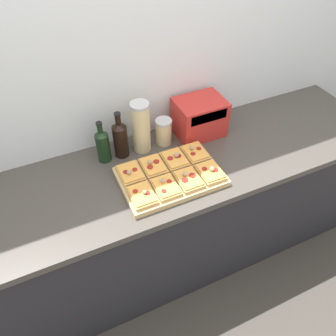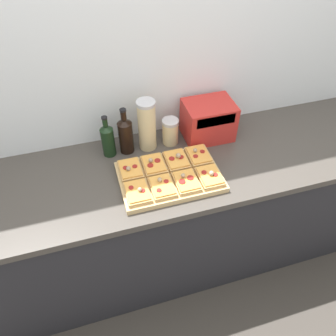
{
  "view_description": "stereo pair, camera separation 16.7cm",
  "coord_description": "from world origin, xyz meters",
  "px_view_note": "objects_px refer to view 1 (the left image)",
  "views": [
    {
      "loc": [
        -0.53,
        -0.83,
        2.14
      ],
      "look_at": [
        -0.04,
        0.26,
        0.96
      ],
      "focal_mm": 35.0,
      "sensor_mm": 36.0,
      "label": 1
    },
    {
      "loc": [
        -0.37,
        -0.89,
        2.14
      ],
      "look_at": [
        -0.04,
        0.26,
        0.96
      ],
      "focal_mm": 35.0,
      "sensor_mm": 36.0,
      "label": 2
    }
  ],
  "objects_px": {
    "olive_oil_bottle": "(103,145)",
    "grain_jar_short": "(164,132)",
    "wine_bottle": "(120,138)",
    "grain_jar_tall": "(141,127)",
    "toaster_oven": "(199,117)",
    "cutting_board": "(170,177)"
  },
  "relations": [
    {
      "from": "wine_bottle",
      "to": "grain_jar_tall",
      "type": "height_order",
      "value": "grain_jar_tall"
    },
    {
      "from": "cutting_board",
      "to": "olive_oil_bottle",
      "type": "xyz_separation_m",
      "value": [
        -0.26,
        0.28,
        0.09
      ]
    },
    {
      "from": "olive_oil_bottle",
      "to": "wine_bottle",
      "type": "xyz_separation_m",
      "value": [
        0.1,
        -0.0,
        0.01
      ]
    },
    {
      "from": "olive_oil_bottle",
      "to": "wine_bottle",
      "type": "distance_m",
      "value": 0.1
    },
    {
      "from": "olive_oil_bottle",
      "to": "toaster_oven",
      "type": "xyz_separation_m",
      "value": [
        0.58,
        -0.0,
        0.01
      ]
    },
    {
      "from": "cutting_board",
      "to": "olive_oil_bottle",
      "type": "relative_size",
      "value": 2.07
    },
    {
      "from": "grain_jar_tall",
      "to": "grain_jar_short",
      "type": "xyz_separation_m",
      "value": [
        0.13,
        0.0,
        -0.07
      ]
    },
    {
      "from": "grain_jar_tall",
      "to": "toaster_oven",
      "type": "bearing_deg",
      "value": -0.14
    },
    {
      "from": "grain_jar_tall",
      "to": "grain_jar_short",
      "type": "distance_m",
      "value": 0.15
    },
    {
      "from": "olive_oil_bottle",
      "to": "grain_jar_short",
      "type": "relative_size",
      "value": 1.6
    },
    {
      "from": "grain_jar_tall",
      "to": "grain_jar_short",
      "type": "relative_size",
      "value": 1.93
    },
    {
      "from": "grain_jar_tall",
      "to": "wine_bottle",
      "type": "bearing_deg",
      "value": 180.0
    },
    {
      "from": "cutting_board",
      "to": "olive_oil_bottle",
      "type": "distance_m",
      "value": 0.4
    },
    {
      "from": "grain_jar_tall",
      "to": "toaster_oven",
      "type": "height_order",
      "value": "grain_jar_tall"
    },
    {
      "from": "olive_oil_bottle",
      "to": "wine_bottle",
      "type": "relative_size",
      "value": 0.9
    },
    {
      "from": "grain_jar_short",
      "to": "toaster_oven",
      "type": "distance_m",
      "value": 0.23
    },
    {
      "from": "grain_jar_short",
      "to": "toaster_oven",
      "type": "height_order",
      "value": "toaster_oven"
    },
    {
      "from": "grain_jar_short",
      "to": "olive_oil_bottle",
      "type": "bearing_deg",
      "value": 180.0
    },
    {
      "from": "cutting_board",
      "to": "grain_jar_short",
      "type": "xyz_separation_m",
      "value": [
        0.09,
        0.28,
        0.06
      ]
    },
    {
      "from": "grain_jar_tall",
      "to": "cutting_board",
      "type": "bearing_deg",
      "value": -81.05
    },
    {
      "from": "wine_bottle",
      "to": "grain_jar_tall",
      "type": "distance_m",
      "value": 0.13
    },
    {
      "from": "cutting_board",
      "to": "toaster_oven",
      "type": "relative_size",
      "value": 1.71
    }
  ]
}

